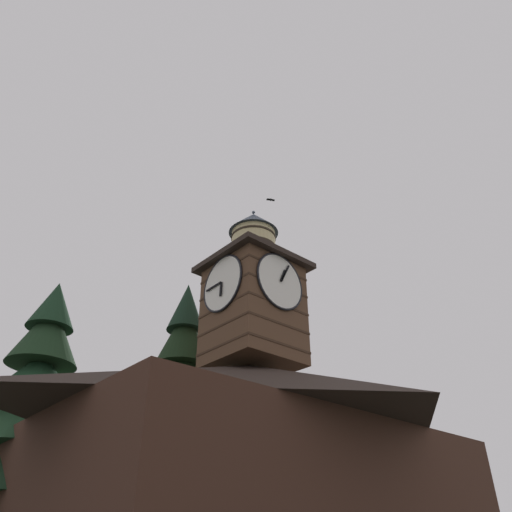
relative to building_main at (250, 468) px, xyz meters
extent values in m
pyramid|color=#2D231E|center=(0.00, 0.00, 2.47)|extent=(15.50, 11.28, 2.80)
cube|color=brown|center=(-0.24, -0.15, 6.16)|extent=(3.36, 3.36, 4.56)
cube|color=#3C291C|center=(-0.24, -0.15, 4.42)|extent=(3.40, 3.40, 0.10)
cube|color=#3C291C|center=(-0.24, -0.15, 5.28)|extent=(3.40, 3.40, 0.10)
cube|color=#3C291C|center=(-0.24, -0.15, 6.13)|extent=(3.40, 3.40, 0.10)
cube|color=#3C291C|center=(-0.24, -0.15, 6.99)|extent=(3.40, 3.40, 0.10)
cube|color=#3C291C|center=(-0.24, -0.15, 7.84)|extent=(3.40, 3.40, 0.10)
cylinder|color=white|center=(-0.24, 1.56, 7.18)|extent=(2.51, 0.10, 2.51)
torus|color=black|center=(-0.24, 1.59, 7.18)|extent=(2.61, 0.10, 2.61)
cube|color=black|center=(-0.36, 1.66, 7.47)|extent=(0.35, 0.04, 0.62)
cube|color=black|center=(-0.48, 1.66, 7.63)|extent=(0.55, 0.04, 0.95)
sphere|color=black|center=(-0.24, 1.67, 7.18)|extent=(0.10, 0.10, 0.10)
cylinder|color=white|center=(1.47, -0.15, 7.18)|extent=(0.10, 2.51, 2.51)
torus|color=black|center=(1.49, -0.15, 7.18)|extent=(0.10, 2.61, 2.61)
cube|color=black|center=(1.57, -0.14, 6.86)|extent=(0.04, 0.15, 0.63)
cube|color=black|center=(1.57, -0.66, 7.19)|extent=(0.04, 1.03, 0.10)
sphere|color=black|center=(1.58, -0.15, 7.18)|extent=(0.10, 0.10, 0.10)
cube|color=#2D231E|center=(-0.24, -0.15, 8.56)|extent=(4.06, 4.06, 0.25)
cylinder|color=#D1BC84|center=(-0.24, -0.15, 9.58)|extent=(2.07, 2.07, 1.79)
cylinder|color=#2D2319|center=(-0.24, -0.15, 8.99)|extent=(2.13, 2.13, 0.10)
cylinder|color=#2D2319|center=(-0.24, -0.15, 9.58)|extent=(2.13, 2.13, 0.10)
cylinder|color=#2D2319|center=(-0.24, -0.15, 10.18)|extent=(2.13, 2.13, 0.10)
cone|color=#2D3847|center=(-0.24, -0.15, 11.04)|extent=(2.37, 2.37, 1.13)
sphere|color=#424C5B|center=(-0.24, -0.15, 11.71)|extent=(0.16, 0.16, 0.16)
cone|color=#16301A|center=(0.36, -4.56, -0.98)|extent=(5.85, 5.85, 2.47)
cone|color=black|center=(0.36, -4.56, 0.85)|extent=(5.05, 5.05, 2.58)
cone|color=black|center=(0.36, -4.56, 2.92)|extent=(4.24, 4.24, 3.14)
cone|color=black|center=(0.36, -4.56, 4.61)|extent=(3.44, 3.44, 2.95)
cone|color=black|center=(0.36, -4.56, 6.49)|extent=(2.64, 2.64, 3.14)
cone|color=black|center=(0.36, -4.56, 7.99)|extent=(1.84, 1.84, 2.55)
cone|color=#1B321A|center=(6.54, -5.23, -1.36)|extent=(6.18, 6.18, 2.44)
cone|color=#18311E|center=(6.54, -5.23, 0.12)|extent=(5.33, 5.33, 2.22)
cone|color=#1B3720|center=(6.54, -5.23, 1.88)|extent=(4.48, 4.48, 2.57)
cone|color=#183620|center=(6.54, -5.23, 3.24)|extent=(3.63, 3.63, 2.13)
cone|color=#1A311C|center=(6.54, -5.23, 5.13)|extent=(2.77, 2.77, 2.75)
cone|color=#17321E|center=(6.54, -5.23, 6.40)|extent=(1.92, 1.92, 2.13)
sphere|color=silver|center=(-12.56, -29.27, 8.37)|extent=(1.51, 1.51, 1.51)
ellipsoid|color=black|center=(-4.80, -3.78, 16.90)|extent=(0.22, 0.26, 0.13)
cube|color=black|center=(-4.68, -3.84, 16.90)|extent=(0.31, 0.26, 0.05)
cube|color=black|center=(-4.91, -3.72, 16.90)|extent=(0.31, 0.26, 0.05)
camera|label=1|loc=(12.67, 14.91, -2.76)|focal=35.02mm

